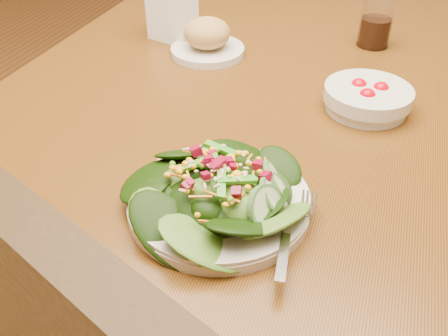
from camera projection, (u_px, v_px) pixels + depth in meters
The scene contains 8 objects.
ground_plane at pixel (235, 315), 1.44m from camera, with size 5.00×5.00×0.00m, color #9F5E2C.
dining_table at pixel (240, 124), 1.05m from camera, with size 0.90×1.40×0.75m.
chair_far at pixel (252, 30), 2.04m from camera, with size 0.50×0.50×0.82m.
salad_plate at pixel (225, 194), 0.67m from camera, with size 0.26×0.25×0.07m.
bread_plate at pixel (207, 40), 1.07m from camera, with size 0.16×0.16×0.08m.
tomato_bowl at pixel (367, 98), 0.89m from camera, with size 0.16×0.16×0.05m.
drinking_glass at pixel (376, 22), 1.10m from camera, with size 0.07×0.07×0.13m.
napkin_holder at pixel (172, 8), 1.12m from camera, with size 0.12×0.09×0.14m.
Camera 1 is at (0.26, -0.86, 1.20)m, focal length 40.00 mm.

